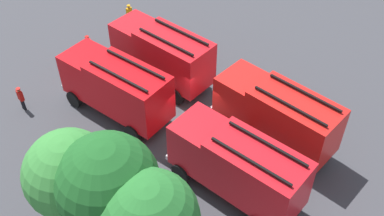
{
  "coord_description": "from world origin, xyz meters",
  "views": [
    {
      "loc": [
        -12.22,
        15.01,
        19.36
      ],
      "look_at": [
        0.0,
        0.0,
        1.4
      ],
      "focal_mm": 42.7,
      "sensor_mm": 36.0,
      "label": 1
    }
  ],
  "objects": [
    {
      "name": "tree_1",
      "position": [
        -2.36,
        8.3,
        4.54
      ],
      "size": [
        4.36,
        4.36,
        6.75
      ],
      "color": "brown",
      "rests_on": "ground"
    },
    {
      "name": "traffic_cone_1",
      "position": [
        0.68,
        0.03,
        0.3
      ],
      "size": [
        0.41,
        0.41,
        0.59
      ],
      "primitive_type": "cone",
      "color": "#F2600C",
      "rests_on": "ground"
    },
    {
      "name": "firefighter_2",
      "position": [
        -3.1,
        -0.06,
        0.96
      ],
      "size": [
        0.45,
        0.29,
        1.72
      ],
      "rotation": [
        0.0,
        0.0,
        1.7
      ],
      "color": "black",
      "rests_on": "ground"
    },
    {
      "name": "firefighter_0",
      "position": [
        10.77,
        -5.62,
        0.91
      ],
      "size": [
        0.27,
        0.42,
        1.63
      ],
      "rotation": [
        0.0,
        0.0,
        3.13
      ],
      "color": "black",
      "rests_on": "ground"
    },
    {
      "name": "fire_truck_0",
      "position": [
        -4.37,
        -1.97,
        2.15
      ],
      "size": [
        7.34,
        3.12,
        3.88
      ],
      "rotation": [
        0.0,
        0.0,
        -0.06
      ],
      "color": "red",
      "rests_on": "ground"
    },
    {
      "name": "firefighter_4",
      "position": [
        9.0,
        5.47,
        0.93
      ],
      "size": [
        0.44,
        0.29,
        1.66
      ],
      "rotation": [
        0.0,
        0.0,
        4.6
      ],
      "color": "black",
      "rests_on": "ground"
    },
    {
      "name": "firefighter_3",
      "position": [
        9.89,
        -0.74,
        0.99
      ],
      "size": [
        0.43,
        0.48,
        1.76
      ],
      "rotation": [
        0.0,
        0.0,
        2.58
      ],
      "color": "black",
      "rests_on": "ground"
    },
    {
      "name": "fire_truck_1",
      "position": [
        4.27,
        -2.2,
        2.15
      ],
      "size": [
        7.25,
        2.88,
        3.88
      ],
      "rotation": [
        0.0,
        0.0,
        -0.02
      ],
      "color": "red",
      "rests_on": "ground"
    },
    {
      "name": "ground_plane",
      "position": [
        0.0,
        0.0,
        0.0
      ],
      "size": [
        47.77,
        47.77,
        0.0
      ],
      "primitive_type": "plane",
      "color": "#38383D"
    },
    {
      "name": "traffic_cone_0",
      "position": [
        7.42,
        -5.39,
        0.31
      ],
      "size": [
        0.44,
        0.44,
        0.63
      ],
      "primitive_type": "cone",
      "color": "#F2600C",
      "rests_on": "ground"
    },
    {
      "name": "firefighter_1",
      "position": [
        -5.48,
        -3.89,
        1.04
      ],
      "size": [
        0.48,
        0.38,
        1.83
      ],
      "rotation": [
        0.0,
        0.0,
        4.31
      ],
      "color": "black",
      "rests_on": "ground"
    },
    {
      "name": "fire_truck_3",
      "position": [
        4.15,
        1.95,
        2.15
      ],
      "size": [
        7.28,
        2.95,
        3.88
      ],
      "rotation": [
        0.0,
        0.0,
        0.03
      ],
      "color": "red",
      "rests_on": "ground"
    },
    {
      "name": "tree_2",
      "position": [
        -0.47,
        8.78,
        4.15
      ],
      "size": [
        3.98,
        3.98,
        6.16
      ],
      "color": "brown",
      "rests_on": "ground"
    },
    {
      "name": "fire_truck_2",
      "position": [
        -4.8,
        2.37,
        2.15
      ],
      "size": [
        7.24,
        2.84,
        3.88
      ],
      "rotation": [
        0.0,
        0.0,
        -0.02
      ],
      "color": "red",
      "rests_on": "ground"
    }
  ]
}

